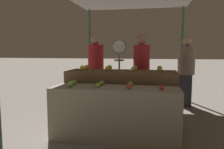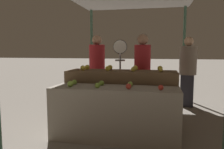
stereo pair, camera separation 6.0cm
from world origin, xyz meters
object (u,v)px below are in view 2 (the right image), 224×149
(produce_scale, at_px, (120,60))
(person_customer_left, at_px, (97,66))
(person_customer_right, at_px, (188,67))
(person_vendor_at_scale, at_px, (142,69))

(produce_scale, height_order, person_customer_left, person_customer_left)
(produce_scale, distance_m, person_customer_right, 1.69)
(produce_scale, xyz_separation_m, person_vendor_at_scale, (0.45, -0.01, -0.15))
(person_vendor_at_scale, height_order, person_customer_left, person_customer_left)
(person_vendor_at_scale, bearing_deg, produce_scale, -14.92)
(produce_scale, relative_size, person_customer_left, 0.92)
(person_vendor_at_scale, bearing_deg, person_customer_left, -37.22)
(person_customer_right, bearing_deg, person_vendor_at_scale, 53.33)
(produce_scale, xyz_separation_m, person_customer_left, (-0.61, 0.44, -0.15))
(produce_scale, relative_size, person_vendor_at_scale, 0.93)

